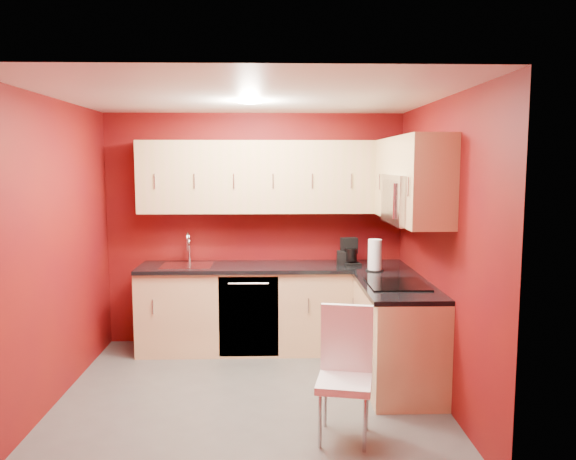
{
  "coord_description": "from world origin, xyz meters",
  "views": [
    {
      "loc": [
        0.19,
        -4.59,
        1.97
      ],
      "look_at": [
        0.34,
        0.55,
        1.35
      ],
      "focal_mm": 35.0,
      "sensor_mm": 36.0,
      "label": 1
    }
  ],
  "objects_px": {
    "coffee_maker": "(351,252)",
    "paper_towel": "(375,255)",
    "sink": "(187,262)",
    "microwave": "(412,199)",
    "dining_chair": "(345,375)",
    "napkin_holder": "(344,258)"
  },
  "relations": [
    {
      "from": "coffee_maker",
      "to": "dining_chair",
      "type": "xyz_separation_m",
      "value": [
        -0.31,
        -1.95,
        -0.58
      ]
    },
    {
      "from": "microwave",
      "to": "sink",
      "type": "height_order",
      "value": "microwave"
    },
    {
      "from": "coffee_maker",
      "to": "paper_towel",
      "type": "height_order",
      "value": "paper_towel"
    },
    {
      "from": "microwave",
      "to": "napkin_holder",
      "type": "bearing_deg",
      "value": 114.9
    },
    {
      "from": "sink",
      "to": "dining_chair",
      "type": "bearing_deg",
      "value": -54.68
    },
    {
      "from": "coffee_maker",
      "to": "dining_chair",
      "type": "height_order",
      "value": "coffee_maker"
    },
    {
      "from": "coffee_maker",
      "to": "microwave",
      "type": "bearing_deg",
      "value": -80.96
    },
    {
      "from": "napkin_holder",
      "to": "paper_towel",
      "type": "distance_m",
      "value": 0.44
    },
    {
      "from": "paper_towel",
      "to": "dining_chair",
      "type": "distance_m",
      "value": 1.8
    },
    {
      "from": "microwave",
      "to": "coffee_maker",
      "type": "bearing_deg",
      "value": 111.45
    },
    {
      "from": "sink",
      "to": "paper_towel",
      "type": "height_order",
      "value": "sink"
    },
    {
      "from": "microwave",
      "to": "sink",
      "type": "relative_size",
      "value": 1.46
    },
    {
      "from": "microwave",
      "to": "coffee_maker",
      "type": "distance_m",
      "value": 1.21
    },
    {
      "from": "coffee_maker",
      "to": "napkin_holder",
      "type": "height_order",
      "value": "coffee_maker"
    },
    {
      "from": "sink",
      "to": "napkin_holder",
      "type": "bearing_deg",
      "value": -0.61
    },
    {
      "from": "microwave",
      "to": "sink",
      "type": "bearing_deg",
      "value": 154.4
    },
    {
      "from": "paper_towel",
      "to": "dining_chair",
      "type": "bearing_deg",
      "value": -107.18
    },
    {
      "from": "microwave",
      "to": "paper_towel",
      "type": "distance_m",
      "value": 0.9
    },
    {
      "from": "napkin_holder",
      "to": "coffee_maker",
      "type": "bearing_deg",
      "value": -6.76
    },
    {
      "from": "paper_towel",
      "to": "sink",
      "type": "bearing_deg",
      "value": 169.48
    },
    {
      "from": "microwave",
      "to": "coffee_maker",
      "type": "height_order",
      "value": "microwave"
    },
    {
      "from": "sink",
      "to": "paper_towel",
      "type": "distance_m",
      "value": 1.94
    }
  ]
}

